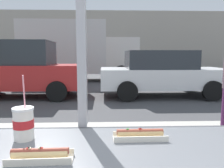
{
  "coord_description": "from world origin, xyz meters",
  "views": [
    {
      "loc": [
        0.13,
        -1.19,
        1.42
      ],
      "look_at": [
        0.26,
        2.56,
        0.93
      ],
      "focal_mm": 35.48,
      "sensor_mm": 36.0,
      "label": 1
    }
  ],
  "objects_px": {
    "parked_car_red": "(22,70)",
    "hotdog_tray_near": "(140,134)",
    "hotdog_tray_far": "(40,155)",
    "soda_cup_left": "(24,123)",
    "box_truck": "(77,50)",
    "parked_car_white": "(162,73)"
  },
  "relations": [
    {
      "from": "hotdog_tray_far",
      "to": "parked_car_red",
      "type": "height_order",
      "value": "parked_car_red"
    },
    {
      "from": "hotdog_tray_far",
      "to": "box_truck",
      "type": "height_order",
      "value": "box_truck"
    },
    {
      "from": "parked_car_white",
      "to": "hotdog_tray_near",
      "type": "bearing_deg",
      "value": -105.5
    },
    {
      "from": "hotdog_tray_far",
      "to": "parked_car_red",
      "type": "bearing_deg",
      "value": 110.65
    },
    {
      "from": "soda_cup_left",
      "to": "parked_car_white",
      "type": "xyz_separation_m",
      "value": [
        2.39,
        6.56,
        -0.28
      ]
    },
    {
      "from": "hotdog_tray_far",
      "to": "parked_car_white",
      "type": "relative_size",
      "value": 0.06
    },
    {
      "from": "parked_car_red",
      "to": "hotdog_tray_near",
      "type": "bearing_deg",
      "value": -65.63
    },
    {
      "from": "soda_cup_left",
      "to": "hotdog_tray_far",
      "type": "distance_m",
      "value": 0.27
    },
    {
      "from": "hotdog_tray_near",
      "to": "hotdog_tray_far",
      "type": "bearing_deg",
      "value": -153.69
    },
    {
      "from": "parked_car_white",
      "to": "box_truck",
      "type": "distance_m",
      "value": 6.15
    },
    {
      "from": "soda_cup_left",
      "to": "hotdog_tray_near",
      "type": "bearing_deg",
      "value": -1.64
    },
    {
      "from": "parked_car_white",
      "to": "soda_cup_left",
      "type": "bearing_deg",
      "value": -109.99
    },
    {
      "from": "hotdog_tray_near",
      "to": "box_truck",
      "type": "relative_size",
      "value": 0.04
    },
    {
      "from": "hotdog_tray_far",
      "to": "parked_car_white",
      "type": "xyz_separation_m",
      "value": [
        2.25,
        6.79,
        -0.22
      ]
    },
    {
      "from": "soda_cup_left",
      "to": "box_truck",
      "type": "relative_size",
      "value": 0.05
    },
    {
      "from": "soda_cup_left",
      "to": "parked_car_white",
      "type": "distance_m",
      "value": 6.99
    },
    {
      "from": "parked_car_red",
      "to": "parked_car_white",
      "type": "bearing_deg",
      "value": -0.0
    },
    {
      "from": "soda_cup_left",
      "to": "parked_car_white",
      "type": "bearing_deg",
      "value": 70.01
    },
    {
      "from": "box_truck",
      "to": "hotdog_tray_far",
      "type": "bearing_deg",
      "value": -83.75
    },
    {
      "from": "hotdog_tray_near",
      "to": "box_truck",
      "type": "bearing_deg",
      "value": 98.42
    },
    {
      "from": "hotdog_tray_far",
      "to": "box_truck",
      "type": "relative_size",
      "value": 0.04
    },
    {
      "from": "soda_cup_left",
      "to": "hotdog_tray_near",
      "type": "xyz_separation_m",
      "value": [
        0.56,
        -0.02,
        -0.06
      ]
    }
  ]
}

